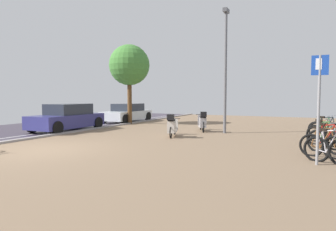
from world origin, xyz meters
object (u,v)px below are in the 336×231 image
at_px(bicycle_rack_06, 326,131).
at_px(scooter_mid, 202,122).
at_px(lamp_post, 225,65).
at_px(parked_car_near, 67,118).
at_px(parking_sign, 319,98).
at_px(parked_car_far, 127,113).
at_px(bicycle_rack_04, 323,136).
at_px(bicycle_rack_05, 323,134).
at_px(bicycle_rack_01, 323,146).
at_px(bicycle_rack_03, 327,139).
at_px(scooter_near, 172,126).
at_px(bicycle_rack_02, 327,142).
at_px(bicycle_rack_00, 329,150).
at_px(bicycle_rack_07, 323,129).
at_px(street_tree, 129,65).

bearing_deg(bicycle_rack_06, scooter_mid, 174.09).
bearing_deg(bicycle_rack_06, lamp_post, 174.36).
xyz_separation_m(parked_car_near, parking_sign, (11.50, -3.11, 1.07)).
bearing_deg(parked_car_far, bicycle_rack_04, -24.14).
bearing_deg(bicycle_rack_05, bicycle_rack_01, -91.81).
distance_m(bicycle_rack_03, parked_car_near, 11.86).
xyz_separation_m(scooter_near, scooter_mid, (0.54, 2.44, 0.01)).
relative_size(bicycle_rack_03, lamp_post, 0.20).
bearing_deg(parked_car_far, bicycle_rack_02, -30.06).
distance_m(bicycle_rack_03, bicycle_rack_06, 2.36).
bearing_deg(parked_car_near, bicycle_rack_00, -13.22).
height_order(bicycle_rack_07, scooter_near, scooter_near).
height_order(bicycle_rack_07, parked_car_far, parked_car_far).
relative_size(parked_car_near, lamp_post, 0.68).
xyz_separation_m(bicycle_rack_01, parked_car_near, (-11.67, 1.98, 0.31)).
distance_m(bicycle_rack_01, bicycle_rack_07, 4.71).
distance_m(scooter_near, parked_car_far, 8.22).
xyz_separation_m(scooter_mid, parked_car_far, (-6.55, 3.17, 0.12)).
height_order(bicycle_rack_06, bicycle_rack_07, bicycle_rack_06).
xyz_separation_m(bicycle_rack_07, scooter_mid, (-5.38, -0.22, 0.13)).
bearing_deg(scooter_mid, parked_car_far, 154.14).
height_order(bicycle_rack_05, scooter_near, scooter_near).
bearing_deg(bicycle_rack_06, bicycle_rack_01, -93.81).
bearing_deg(bicycle_rack_05, bicycle_rack_03, -87.27).
xyz_separation_m(bicycle_rack_01, bicycle_rack_05, (0.10, 3.14, -0.00)).
distance_m(bicycle_rack_04, parked_car_near, 11.78).
distance_m(scooter_near, scooter_mid, 2.50).
distance_m(bicycle_rack_00, scooter_near, 6.50).
height_order(bicycle_rack_00, bicycle_rack_05, bicycle_rack_00).
xyz_separation_m(parked_car_far, lamp_post, (7.72, -3.32, 2.65)).
relative_size(bicycle_rack_00, bicycle_rack_01, 0.98).
bearing_deg(lamp_post, bicycle_rack_01, -47.20).
bearing_deg(scooter_near, parked_car_near, -179.40).
relative_size(parked_car_near, parking_sign, 1.41).
xyz_separation_m(parking_sign, lamp_post, (-3.85, 5.47, 1.53)).
xyz_separation_m(bicycle_rack_01, bicycle_rack_06, (0.26, 3.92, 0.02)).
distance_m(parked_car_far, street_tree, 3.49).
height_order(parked_car_far, lamp_post, lamp_post).
xyz_separation_m(scooter_near, parked_car_far, (-6.00, 5.61, 0.13)).
bearing_deg(bicycle_rack_00, bicycle_rack_07, 89.28).
distance_m(bicycle_rack_02, bicycle_rack_07, 3.92).
height_order(bicycle_rack_03, parked_car_far, parked_car_far).
relative_size(bicycle_rack_05, parked_car_far, 0.29).
relative_size(bicycle_rack_01, bicycle_rack_05, 1.11).
bearing_deg(parked_car_near, bicycle_rack_04, 1.80).
relative_size(bicycle_rack_02, street_tree, 0.24).
bearing_deg(bicycle_rack_00, parked_car_far, 144.54).
bearing_deg(street_tree, parked_car_near, -101.79).
bearing_deg(bicycle_rack_07, parked_car_far, 166.09).
distance_m(bicycle_rack_01, parked_car_far, 14.02).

